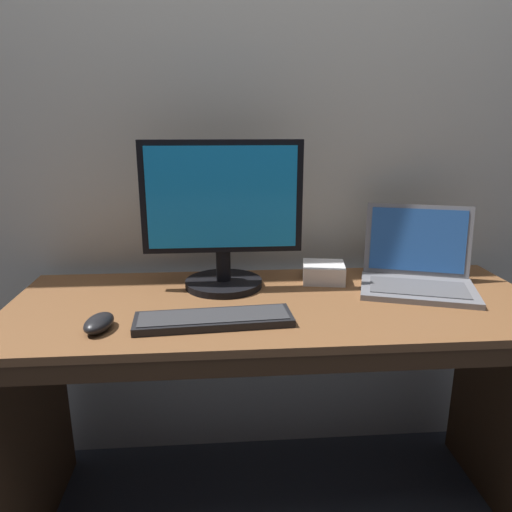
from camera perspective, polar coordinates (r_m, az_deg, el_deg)
ground_plane at (r=1.83m, az=2.21°, el=-28.15°), size 14.00×14.00×0.00m
back_wall at (r=1.70m, az=1.15°, el=17.90°), size 4.78×0.04×2.66m
desk at (r=1.52m, az=2.45°, el=-14.58°), size 1.58×0.61×0.76m
laptop_space_gray at (r=1.60m, az=18.88°, el=-1.82°), size 0.41×0.37×0.25m
external_monitor at (r=1.47m, az=-4.06°, el=4.59°), size 0.49×0.25×0.46m
wired_keyboard at (r=1.26m, az=-5.11°, el=-7.58°), size 0.42×0.15×0.02m
computer_mouse at (r=1.28m, az=-18.38°, el=-7.65°), size 0.09×0.12×0.04m
external_drive_box at (r=1.59m, az=8.13°, el=-1.96°), size 0.15×0.15×0.06m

